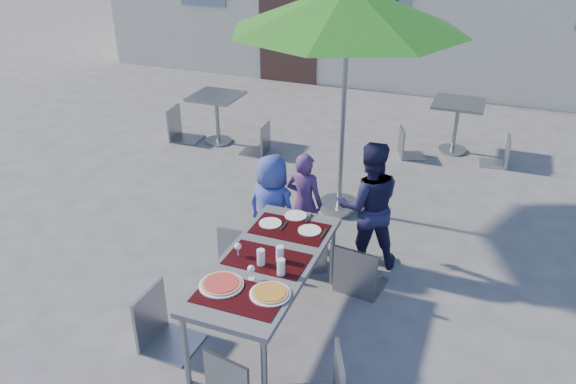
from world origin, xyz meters
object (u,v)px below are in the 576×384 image
at_px(pizza_near_right, 270,293).
at_px(chair_4, 327,351).
at_px(child_1, 304,202).
at_px(patio_umbrella, 348,9).
at_px(bg_chair_l_0, 178,104).
at_px(bg_chair_l_1, 409,127).
at_px(chair_1, 308,224).
at_px(bg_chair_r_1, 504,134).
at_px(cafe_table_1, 457,116).
at_px(pizza_near_left, 221,284).
at_px(cafe_table_0, 217,109).
at_px(chair_2, 361,240).
at_px(bg_chair_r_0, 259,121).
at_px(chair_0, 239,221).
at_px(dining_table, 267,265).
at_px(child_0, 272,209).
at_px(chair_5, 217,362).
at_px(child_2, 368,205).
at_px(chair_3, 156,288).

relative_size(pizza_near_right, chair_4, 0.35).
distance_m(child_1, patio_umbrella, 2.16).
xyz_separation_m(bg_chair_l_0, bg_chair_l_1, (3.64, 0.65, -0.12)).
xyz_separation_m(child_1, chair_1, (0.17, -0.36, -0.05)).
xyz_separation_m(patio_umbrella, bg_chair_r_1, (1.84, 2.21, -2.00)).
bearing_deg(cafe_table_1, bg_chair_r_1, -21.64).
xyz_separation_m(child_1, bg_chair_r_1, (1.96, 3.22, -0.09)).
bearing_deg(chair_4, pizza_near_left, 168.69).
height_order(pizza_near_right, cafe_table_0, cafe_table_0).
bearing_deg(chair_1, chair_2, -18.11).
bearing_deg(bg_chair_r_0, chair_4, -60.40).
relative_size(chair_1, bg_chair_r_1, 1.08).
xyz_separation_m(chair_0, cafe_table_0, (-1.88, 3.08, 0.01)).
relative_size(dining_table, child_1, 1.58).
bearing_deg(chair_4, child_1, 114.18).
height_order(child_0, chair_4, child_0).
xyz_separation_m(chair_5, bg_chair_l_0, (-3.25, 4.85, 0.06)).
bearing_deg(patio_umbrella, chair_5, -88.48).
bearing_deg(child_1, bg_chair_r_1, -118.27).
distance_m(child_0, child_1, 0.40).
xyz_separation_m(child_2, chair_2, (0.06, -0.52, -0.11)).
bearing_deg(patio_umbrella, chair_3, -104.59).
bearing_deg(chair_2, chair_0, -178.90).
bearing_deg(chair_5, pizza_near_left, 113.29).
bearing_deg(chair_1, pizza_near_left, -97.97).
relative_size(chair_1, bg_chair_r_0, 1.03).
xyz_separation_m(chair_3, bg_chair_r_1, (2.61, 5.14, -0.10)).
height_order(chair_1, patio_umbrella, patio_umbrella).
height_order(pizza_near_left, bg_chair_r_0, bg_chair_r_0).
relative_size(pizza_near_left, chair_3, 0.36).
bearing_deg(child_1, child_0, 53.76).
height_order(patio_umbrella, bg_chair_r_1, patio_umbrella).
bearing_deg(chair_4, cafe_table_0, 126.01).
height_order(chair_4, cafe_table_1, chair_4).
bearing_deg(child_0, child_2, -152.84).
distance_m(child_2, chair_3, 2.33).
distance_m(pizza_near_right, chair_1, 1.51).
height_order(dining_table, chair_3, chair_3).
relative_size(pizza_near_left, chair_5, 0.39).
height_order(chair_1, bg_chair_l_0, bg_chair_l_0).
xyz_separation_m(chair_2, bg_chair_r_1, (1.18, 3.78, -0.10)).
bearing_deg(pizza_near_right, child_1, 101.55).
relative_size(chair_1, cafe_table_0, 1.15).
distance_m(child_1, chair_1, 0.40).
bearing_deg(chair_2, pizza_near_left, -121.98).
relative_size(child_0, bg_chair_l_1, 1.45).
bearing_deg(patio_umbrella, bg_chair_l_1, 76.57).
relative_size(child_0, chair_5, 1.32).
relative_size(cafe_table_0, bg_chair_l_1, 0.96).
bearing_deg(bg_chair_l_0, bg_chair_r_1, 9.38).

